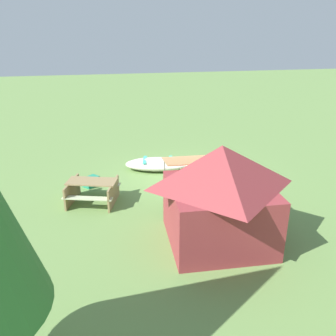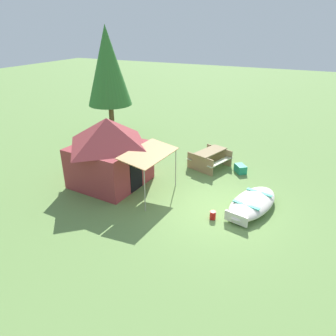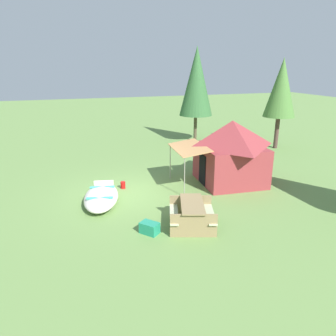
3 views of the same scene
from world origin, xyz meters
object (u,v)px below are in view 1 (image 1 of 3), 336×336
object	(u,v)px
canvas_cabin_tent	(220,193)
picnic_table	(92,189)
beached_rowboat	(158,164)
fuel_can	(193,173)
cooler_box	(91,182)

from	to	relation	value
canvas_cabin_tent	picnic_table	bearing A→B (deg)	-43.91
beached_rowboat	picnic_table	xyz separation A→B (m)	(2.77, 2.52, 0.24)
beached_rowboat	picnic_table	distance (m)	3.75
fuel_can	picnic_table	bearing A→B (deg)	20.38
beached_rowboat	fuel_can	distance (m)	1.59
cooler_box	fuel_can	size ratio (longest dim) A/B	1.94
picnic_table	fuel_can	xyz separation A→B (m)	(-3.97, -1.47, -0.33)
canvas_cabin_tent	fuel_can	bearing A→B (deg)	-98.97
beached_rowboat	cooler_box	distance (m)	3.01
picnic_table	fuel_can	size ratio (longest dim) A/B	6.84
canvas_cabin_tent	picnic_table	distance (m)	4.60
beached_rowboat	canvas_cabin_tent	distance (m)	5.78
beached_rowboat	cooler_box	bearing A→B (deg)	21.53
picnic_table	beached_rowboat	bearing A→B (deg)	-137.69
beached_rowboat	picnic_table	bearing A→B (deg)	42.31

